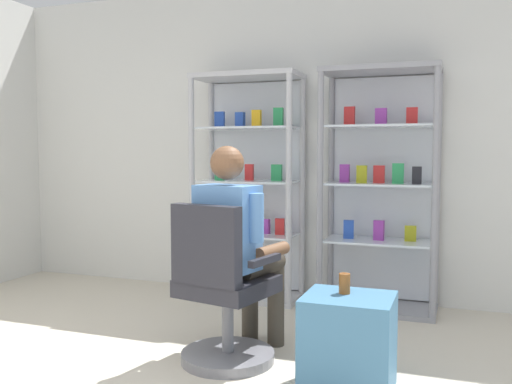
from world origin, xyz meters
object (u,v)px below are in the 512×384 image
Objects in this scene: storage_crate at (348,344)px; tea_glass at (345,284)px; display_cabinet_right at (380,188)px; display_cabinet_left at (250,185)px; office_chair at (222,299)px; seated_shopkeeper at (238,241)px.

tea_glass is at bearing 127.13° from storage_crate.
tea_glass is at bearing -88.87° from display_cabinet_right.
display_cabinet_right is 1.65m from tea_glass.
display_cabinet_left is at bearing 125.30° from storage_crate.
office_chair is (0.40, -1.53, -0.57)m from display_cabinet_left.
office_chair is at bearing -114.74° from display_cabinet_right.
office_chair is (-0.70, -1.53, -0.57)m from display_cabinet_right.
office_chair is at bearing -102.25° from seated_shopkeeper.
display_cabinet_left is 1.68m from office_chair.
seated_shopkeeper is at bearing -72.53° from display_cabinet_left.
display_cabinet_left is at bearing 125.26° from tea_glass.
display_cabinet_left is 2.13m from storage_crate.
display_cabinet_left is at bearing 179.97° from display_cabinet_right.
display_cabinet_left is 2.00m from tea_glass.
storage_crate is (0.06, -1.64, -0.71)m from display_cabinet_right.
storage_crate is (0.73, -0.27, -0.46)m from seated_shopkeeper.
seated_shopkeeper reaches higher than storage_crate.
storage_crate is at bearing -54.70° from display_cabinet_left.
display_cabinet_right is 1.54m from seated_shopkeeper.
seated_shopkeeper is at bearing 77.75° from office_chair.
display_cabinet_left is at bearing 104.53° from office_chair.
display_cabinet_left reaches higher than tea_glass.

